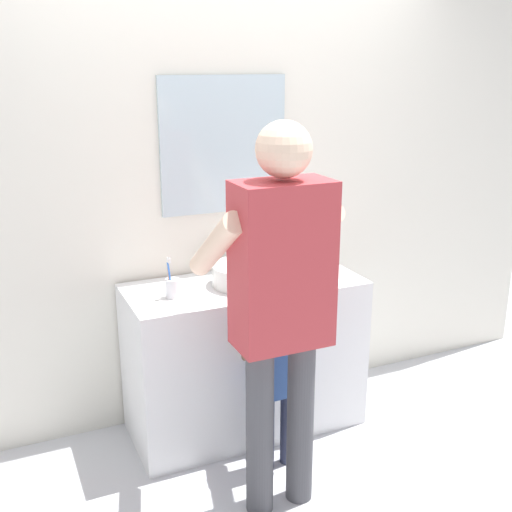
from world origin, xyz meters
TOP-DOWN VIEW (x-y plane):
  - ground_plane at (0.00, 0.00)m, footprint 14.00×14.00m
  - back_wall at (0.00, 0.62)m, footprint 4.40×0.10m
  - vanity_cabinet at (0.00, 0.30)m, footprint 1.25×0.54m
  - sink_basin at (0.00, 0.28)m, footprint 0.35×0.35m
  - faucet at (0.00, 0.49)m, footprint 0.18×0.14m
  - toothbrush_cup at (-0.40, 0.25)m, footprint 0.07×0.07m
  - child_toddler at (0.00, -0.10)m, footprint 0.27×0.27m
  - adult_parent at (-0.12, -0.36)m, footprint 0.54×0.57m

SIDE VIEW (x-z plane):
  - ground_plane at x=0.00m, z-range 0.00..0.00m
  - vanity_cabinet at x=0.00m, z-range 0.00..0.84m
  - child_toddler at x=0.00m, z-range 0.08..0.95m
  - toothbrush_cup at x=-0.40m, z-range 0.79..1.00m
  - sink_basin at x=0.00m, z-range 0.84..0.95m
  - faucet at x=0.00m, z-range 0.83..1.01m
  - adult_parent at x=-0.12m, z-range 0.17..1.92m
  - back_wall at x=0.00m, z-range 0.00..2.70m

